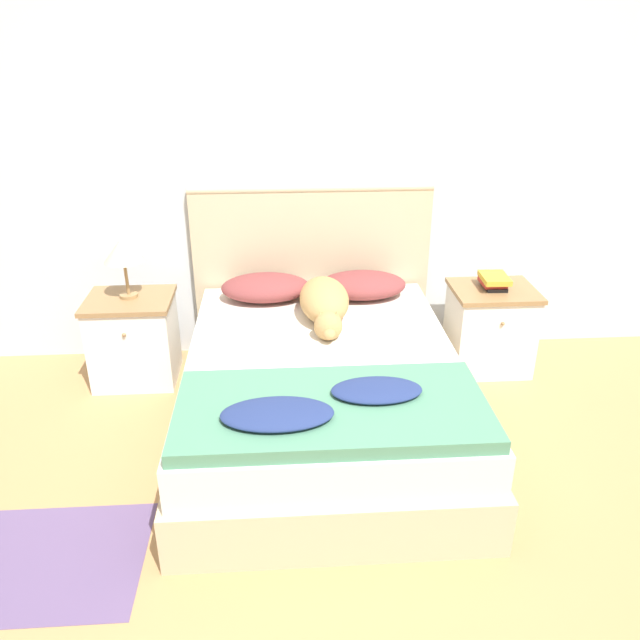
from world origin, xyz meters
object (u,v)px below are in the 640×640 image
object	(u,v)px
dog	(325,302)
book_stack	(494,281)
nightstand_right	(489,328)
pillow_right	(362,285)
bed	(322,394)
pillow_left	(266,287)
nightstand_left	(134,339)
table_lamp	(123,252)

from	to	relation	value
dog	book_stack	distance (m)	1.12
nightstand_right	pillow_right	distance (m)	0.89
bed	book_stack	size ratio (longest dim) A/B	8.49
pillow_right	pillow_left	bearing A→B (deg)	180.00
bed	dog	size ratio (longest dim) A/B	2.61
nightstand_right	dog	size ratio (longest dim) A/B	0.75
nightstand_left	pillow_left	distance (m)	0.89
bed	nightstand_right	distance (m)	1.33
pillow_right	dog	distance (m)	0.41
pillow_right	book_stack	distance (m)	0.83
nightstand_left	dog	xyz separation A→B (m)	(1.18, -0.25, 0.32)
nightstand_left	dog	distance (m)	1.25
nightstand_right	pillow_left	bearing A→B (deg)	177.36
nightstand_left	book_stack	world-z (taller)	book_stack
pillow_right	book_stack	xyz separation A→B (m)	(0.83, -0.05, 0.03)
bed	book_stack	world-z (taller)	book_stack
book_stack	table_lamp	size ratio (longest dim) A/B	0.61
pillow_left	dog	size ratio (longest dim) A/B	0.75
nightstand_right	pillow_right	world-z (taller)	pillow_right
bed	dog	world-z (taller)	dog
table_lamp	nightstand_left	bearing A→B (deg)	-90.00
nightstand_left	nightstand_right	bearing A→B (deg)	0.00
pillow_left	book_stack	bearing A→B (deg)	-2.06
nightstand_right	dog	xyz separation A→B (m)	(-1.10, -0.25, 0.32)
bed	pillow_left	bearing A→B (deg)	112.26
nightstand_right	book_stack	distance (m)	0.33
pillow_right	book_stack	bearing A→B (deg)	-3.57
book_stack	pillow_right	bearing A→B (deg)	176.43
nightstand_right	dog	distance (m)	1.17
dog	table_lamp	size ratio (longest dim) A/B	1.99
pillow_right	nightstand_right	bearing A→B (deg)	-4.57
nightstand_left	table_lamp	xyz separation A→B (m)	(0.00, 0.02, 0.57)
nightstand_right	pillow_left	xyz separation A→B (m)	(-1.44, 0.07, 0.30)
nightstand_right	book_stack	size ratio (longest dim) A/B	2.45
book_stack	table_lamp	bearing A→B (deg)	179.84
nightstand_left	book_stack	distance (m)	2.30
pillow_right	nightstand_left	bearing A→B (deg)	-177.36
bed	pillow_left	world-z (taller)	pillow_left
book_stack	nightstand_right	bearing A→B (deg)	-71.73
nightstand_left	nightstand_right	distance (m)	2.28
pillow_left	dog	xyz separation A→B (m)	(0.35, -0.31, 0.02)
pillow_right	dog	size ratio (longest dim) A/B	0.75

